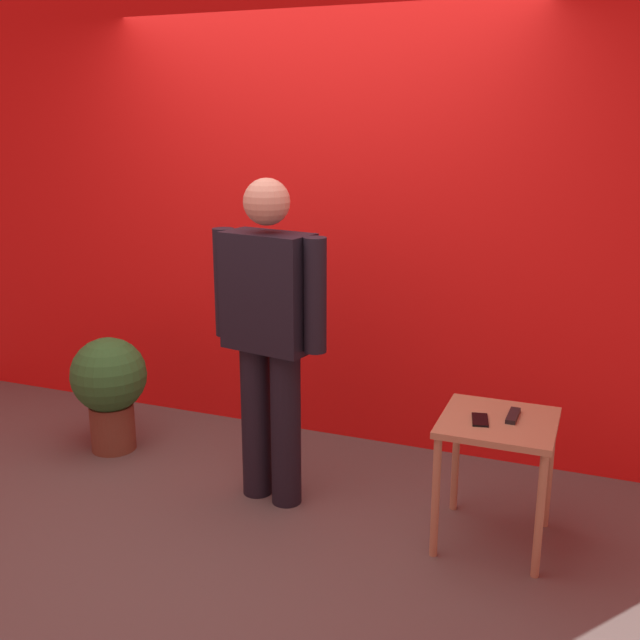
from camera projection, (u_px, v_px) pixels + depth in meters
ground_plane at (222, 527)px, 3.60m from camera, size 12.00×12.00×0.00m
back_wall_red at (319, 189)px, 4.37m from camera, size 5.36×0.12×3.02m
standing_person at (269, 327)px, 3.65m from camera, size 0.65×0.30×1.65m
side_table at (497, 440)px, 3.36m from camera, size 0.51×0.51×0.61m
cell_phone at (480, 420)px, 3.32m from camera, size 0.10×0.16×0.01m
tv_remote at (513, 416)px, 3.36m from camera, size 0.05×0.17×0.02m
potted_plant at (109, 384)px, 4.35m from camera, size 0.44×0.44×0.69m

